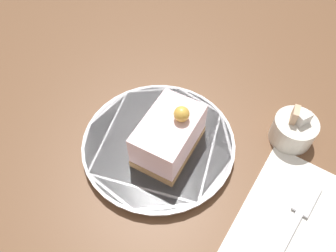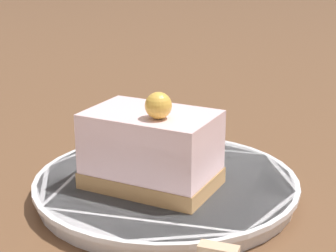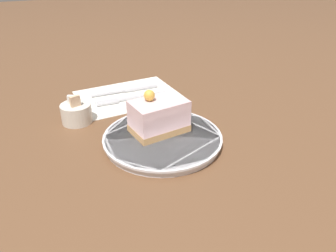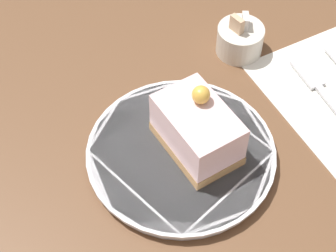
# 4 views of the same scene
# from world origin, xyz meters

# --- Properties ---
(ground_plane) EXTENTS (4.00, 4.00, 0.00)m
(ground_plane) POSITION_xyz_m (0.00, 0.00, 0.00)
(ground_plane) COLOR brown
(plate) EXTENTS (0.22, 0.22, 0.02)m
(plate) POSITION_xyz_m (0.00, 0.01, 0.01)
(plate) COLOR white
(plate) RESTS_ON ground_plane
(cake_slice) EXTENTS (0.08, 0.11, 0.08)m
(cake_slice) POSITION_xyz_m (0.02, 0.01, 0.05)
(cake_slice) COLOR #9E7547
(cake_slice) RESTS_ON plate
(fork) EXTENTS (0.02, 0.18, 0.00)m
(fork) POSITION_xyz_m (0.21, 0.02, 0.01)
(fork) COLOR silver
(fork) RESTS_ON napkin
(sugar_bowl) EXTENTS (0.06, 0.06, 0.06)m
(sugar_bowl) POSITION_xyz_m (0.14, 0.14, 0.02)
(sugar_bowl) COLOR silver
(sugar_bowl) RESTS_ON ground_plane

